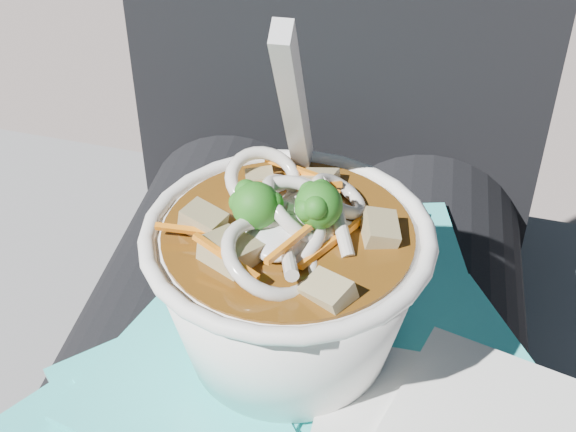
% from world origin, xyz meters
% --- Properties ---
extents(lap, '(0.33, 0.48, 0.16)m').
position_xyz_m(lap, '(0.00, 0.00, 0.50)').
color(lap, black).
rests_on(lap, stone_ledge).
extents(person_body, '(0.34, 0.94, 0.98)m').
position_xyz_m(person_body, '(0.00, 0.09, 0.53)').
color(person_body, black).
rests_on(person_body, ground).
extents(plastic_bag, '(0.37, 0.39, 0.02)m').
position_xyz_m(plastic_bag, '(0.01, -0.05, 0.59)').
color(plastic_bag, '#32D1CE').
rests_on(plastic_bag, lap).
extents(udon_bowl, '(0.19, 0.19, 0.20)m').
position_xyz_m(udon_bowl, '(0.01, -0.02, 0.66)').
color(udon_bowl, white).
rests_on(udon_bowl, plastic_bag).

